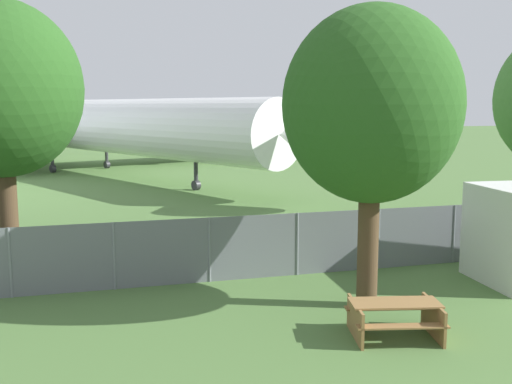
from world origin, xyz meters
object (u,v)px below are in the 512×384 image
(picnic_bench_near_cabin, at_px, (395,315))
(tree_left_of_cabin, at_px, (372,106))
(airplane, at_px, (88,126))
(tree_near_hangar, at_px, (1,90))

(picnic_bench_near_cabin, bearing_deg, tree_left_of_cabin, 80.90)
(airplane, distance_m, tree_near_hangar, 27.56)
(picnic_bench_near_cabin, height_order, tree_near_hangar, tree_near_hangar)
(picnic_bench_near_cabin, bearing_deg, tree_near_hangar, 139.00)
(airplane, distance_m, tree_left_of_cabin, 33.33)
(picnic_bench_near_cabin, relative_size, tree_near_hangar, 0.27)
(picnic_bench_near_cabin, xyz_separation_m, tree_near_hangar, (-8.31, 7.22, 4.75))
(picnic_bench_near_cabin, height_order, tree_left_of_cabin, tree_left_of_cabin)
(airplane, height_order, tree_near_hangar, airplane)
(airplane, relative_size, tree_near_hangar, 5.60)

